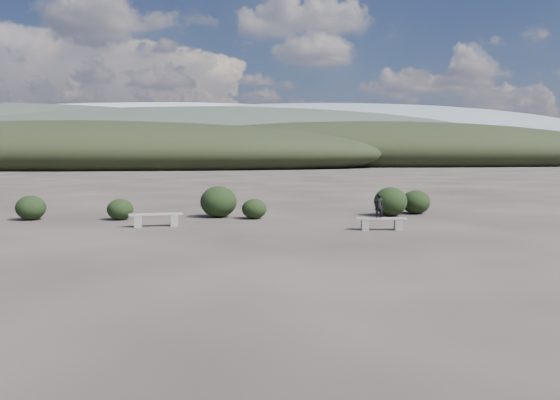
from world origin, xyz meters
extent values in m
plane|color=#292320|center=(0.00, 0.00, 0.00)|extent=(1200.00, 1200.00, 0.00)
cube|color=slate|center=(-4.01, 5.81, 0.21)|extent=(0.30, 0.39, 0.41)
cube|color=slate|center=(-2.79, 5.97, 0.21)|extent=(0.30, 0.39, 0.41)
cube|color=gray|center=(-3.40, 5.89, 0.44)|extent=(1.89, 0.63, 0.05)
cube|color=slate|center=(3.67, 4.23, 0.18)|extent=(0.27, 0.35, 0.37)
cube|color=slate|center=(4.76, 4.10, 0.18)|extent=(0.27, 0.35, 0.37)
cube|color=gray|center=(4.22, 4.17, 0.39)|extent=(1.69, 0.54, 0.05)
imported|color=black|center=(4.12, 4.18, 0.82)|extent=(0.30, 0.20, 0.82)
ellipsoid|color=black|center=(-5.02, 8.08, 0.41)|extent=(1.00, 1.00, 0.82)
ellipsoid|color=black|center=(-1.23, 8.57, 0.63)|extent=(1.47, 1.47, 1.26)
ellipsoid|color=black|center=(0.17, 7.88, 0.39)|extent=(0.98, 0.98, 0.79)
ellipsoid|color=black|center=(5.83, 8.30, 0.60)|extent=(1.36, 1.36, 1.19)
ellipsoid|color=black|center=(7.15, 8.96, 0.51)|extent=(1.22, 1.22, 1.01)
ellipsoid|color=black|center=(-8.46, 8.41, 0.48)|extent=(1.12, 1.12, 0.95)
ellipsoid|color=black|center=(-25.00, 90.00, 2.70)|extent=(110.00, 40.00, 12.00)
ellipsoid|color=black|center=(35.00, 110.00, 3.15)|extent=(120.00, 44.00, 14.00)
ellipsoid|color=#2F3930|center=(0.00, 160.00, 5.40)|extent=(190.00, 64.00, 24.00)
ellipsoid|color=#2F3930|center=(-90.00, 220.00, 7.20)|extent=(240.00, 80.00, 32.00)
ellipsoid|color=slate|center=(70.00, 300.00, 9.90)|extent=(340.00, 110.00, 44.00)
ellipsoid|color=#949CA7|center=(-30.00, 400.00, 12.60)|extent=(460.00, 140.00, 56.00)
camera|label=1|loc=(-1.09, -13.48, 2.52)|focal=35.00mm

